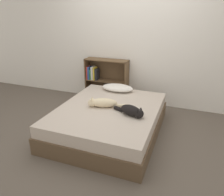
{
  "coord_description": "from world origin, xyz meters",
  "views": [
    {
      "loc": [
        1.11,
        -2.79,
        1.8
      ],
      "look_at": [
        0.0,
        0.14,
        0.52
      ],
      "focal_mm": 35.0,
      "sensor_mm": 36.0,
      "label": 1
    }
  ],
  "objects_px": {
    "bookshelf": "(105,79)",
    "cat_dark": "(132,111)",
    "bed": "(109,120)",
    "cat_light": "(102,103)",
    "pillow": "(118,88)"
  },
  "relations": [
    {
      "from": "bed",
      "to": "cat_dark",
      "type": "relative_size",
      "value": 3.87
    },
    {
      "from": "cat_dark",
      "to": "bookshelf",
      "type": "bearing_deg",
      "value": 145.6
    },
    {
      "from": "bed",
      "to": "cat_dark",
      "type": "height_order",
      "value": "cat_dark"
    },
    {
      "from": "pillow",
      "to": "bookshelf",
      "type": "xyz_separation_m",
      "value": [
        -0.44,
        0.48,
        -0.02
      ]
    },
    {
      "from": "pillow",
      "to": "cat_dark",
      "type": "bearing_deg",
      "value": -59.3
    },
    {
      "from": "pillow",
      "to": "cat_light",
      "type": "height_order",
      "value": "cat_light"
    },
    {
      "from": "bed",
      "to": "bookshelf",
      "type": "height_order",
      "value": "bookshelf"
    },
    {
      "from": "bookshelf",
      "to": "cat_dark",
      "type": "bearing_deg",
      "value": -54.55
    },
    {
      "from": "cat_light",
      "to": "cat_dark",
      "type": "height_order",
      "value": "cat_dark"
    },
    {
      "from": "pillow",
      "to": "cat_light",
      "type": "xyz_separation_m",
      "value": [
        0.02,
        -0.75,
        0.01
      ]
    },
    {
      "from": "cat_dark",
      "to": "cat_light",
      "type": "bearing_deg",
      "value": -173.4
    },
    {
      "from": "bed",
      "to": "pillow",
      "type": "height_order",
      "value": "pillow"
    },
    {
      "from": "bed",
      "to": "bookshelf",
      "type": "xyz_separation_m",
      "value": [
        -0.56,
        1.21,
        0.25
      ]
    },
    {
      "from": "bed",
      "to": "cat_dark",
      "type": "bearing_deg",
      "value": -19.01
    },
    {
      "from": "cat_light",
      "to": "bookshelf",
      "type": "relative_size",
      "value": 0.67
    }
  ]
}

